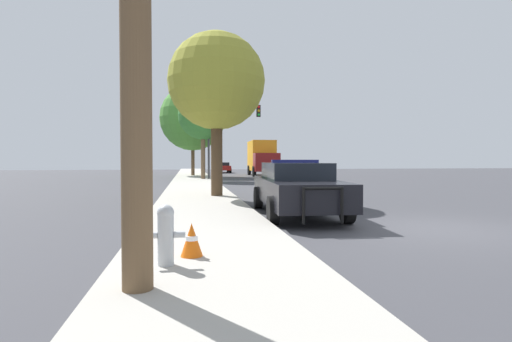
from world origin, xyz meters
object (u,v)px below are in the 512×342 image
object	(u,v)px
fire_hydrant	(166,233)
police_car	(296,187)
car_background_oncoming	(292,170)
box_truck	(262,157)
traffic_light	(229,125)
car_background_distant	(222,167)
traffic_cone	(192,240)
tree_sidewalk_far	(193,118)
tree_sidewalk_near	(217,82)
tree_sidewalk_mid	(203,115)

from	to	relation	value
fire_hydrant	police_car	bearing A→B (deg)	58.24
car_background_oncoming	box_truck	xyz separation A→B (m)	(-0.89, 8.08, 1.06)
traffic_light	car_background_oncoming	distance (m)	6.15
police_car	traffic_light	distance (m)	19.49
car_background_distant	traffic_cone	bearing A→B (deg)	-95.46
police_car	tree_sidewalk_far	size ratio (longest dim) A/B	0.67
traffic_light	tree_sidewalk_near	bearing A→B (deg)	-97.68
traffic_light	car_background_oncoming	bearing A→B (deg)	4.98
fire_hydrant	tree_sidewalk_mid	size ratio (longest dim) A/B	0.13
fire_hydrant	tree_sidewalk_far	world-z (taller)	tree_sidewalk_far
fire_hydrant	car_background_oncoming	xyz separation A→B (m)	(8.43, 25.09, 0.18)
traffic_cone	tree_sidewalk_near	bearing A→B (deg)	83.79
car_background_oncoming	tree_sidewalk_mid	distance (m)	8.15
police_car	box_truck	world-z (taller)	box_truck
police_car	tree_sidewalk_far	bearing A→B (deg)	-80.58
box_truck	police_car	bearing A→B (deg)	83.80
car_background_distant	car_background_oncoming	bearing A→B (deg)	-76.27
car_background_distant	car_background_oncoming	distance (m)	17.29
tree_sidewalk_near	traffic_cone	xyz separation A→B (m)	(-1.10, -10.07, -4.33)
box_truck	tree_sidewalk_near	bearing A→B (deg)	77.29
box_truck	tree_sidewalk_far	bearing A→B (deg)	15.77
box_truck	traffic_cone	world-z (taller)	box_truck
car_background_oncoming	box_truck	bearing A→B (deg)	-87.78
tree_sidewalk_mid	fire_hydrant	bearing A→B (deg)	-93.31
box_truck	traffic_cone	distance (m)	33.53
fire_hydrant	tree_sidewalk_mid	xyz separation A→B (m)	(1.42, 24.64, 4.32)
tree_sidewalk_mid	tree_sidewalk_near	distance (m)	14.11
traffic_light	tree_sidewalk_near	xyz separation A→B (m)	(-1.91, -14.12, 0.51)
traffic_light	car_background_distant	world-z (taller)	traffic_light
car_background_oncoming	traffic_cone	xyz separation A→B (m)	(-8.07, -24.64, -0.37)
tree_sidewalk_mid	traffic_light	bearing A→B (deg)	0.30
police_car	car_background_oncoming	distance (m)	20.27
car_background_distant	traffic_cone	xyz separation A→B (m)	(-3.98, -41.43, -0.30)
tree_sidewalk_far	traffic_cone	bearing A→B (deg)	-90.71
police_car	car_background_distant	xyz separation A→B (m)	(0.95, 36.43, -0.13)
fire_hydrant	car_background_oncoming	bearing A→B (deg)	71.43
tree_sidewalk_near	tree_sidewalk_mid	bearing A→B (deg)	90.12
police_car	box_truck	bearing A→B (deg)	-94.89
car_background_oncoming	tree_sidewalk_far	size ratio (longest dim) A/B	0.50
car_background_distant	box_truck	xyz separation A→B (m)	(3.21, -8.71, 1.13)
fire_hydrant	tree_sidewalk_near	distance (m)	11.40
tree_sidewalk_far	traffic_cone	size ratio (longest dim) A/B	16.45
police_car	fire_hydrant	world-z (taller)	police_car
traffic_light	traffic_cone	bearing A→B (deg)	-97.07
fire_hydrant	box_truck	world-z (taller)	box_truck
traffic_light	box_truck	distance (m)	9.79
tree_sidewalk_near	tree_sidewalk_far	size ratio (longest dim) A/B	0.79
police_car	fire_hydrant	size ratio (longest dim) A/B	6.51
car_background_oncoming	tree_sidewalk_near	size ratio (longest dim) A/B	0.63
traffic_light	police_car	bearing A→B (deg)	-89.94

